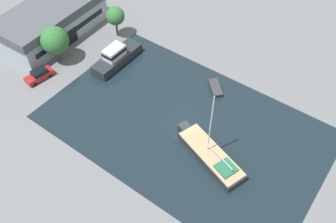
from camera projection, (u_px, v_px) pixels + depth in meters
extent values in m
plane|color=slate|center=(184.00, 125.00, 54.01)|extent=(440.00, 440.00, 0.00)
cube|color=black|center=(184.00, 125.00, 54.01)|extent=(25.00, 39.43, 0.01)
cube|color=#99A8B2|center=(52.00, 24.00, 67.01)|extent=(19.62, 10.23, 3.96)
cube|color=#474C51|center=(48.00, 11.00, 64.94)|extent=(20.21, 10.54, 1.58)
cube|color=black|center=(72.00, 36.00, 65.70)|extent=(2.31, 0.16, 2.77)
cube|color=black|center=(71.00, 32.00, 65.11)|extent=(16.33, 0.75, 0.99)
cylinder|color=brown|center=(59.00, 55.00, 62.61)|extent=(0.38, 0.38, 2.45)
sphere|color=#2D6B33|center=(55.00, 40.00, 60.40)|extent=(4.62, 4.62, 4.62)
cylinder|color=brown|center=(117.00, 29.00, 67.00)|extent=(0.39, 0.39, 2.96)
sphere|color=#2D6B33|center=(115.00, 16.00, 64.98)|extent=(3.27, 3.27, 3.27)
cube|color=maroon|center=(39.00, 76.00, 59.98)|extent=(4.73, 2.51, 0.78)
cube|color=black|center=(39.00, 72.00, 59.53)|extent=(2.56, 1.97, 0.66)
cube|color=black|center=(33.00, 76.00, 59.00)|extent=(0.26, 1.48, 0.53)
cylinder|color=black|center=(35.00, 84.00, 59.21)|extent=(0.62, 0.29, 0.60)
cylinder|color=black|center=(29.00, 79.00, 59.99)|extent=(0.62, 0.29, 0.60)
cylinder|color=black|center=(50.00, 76.00, 60.53)|extent=(0.62, 0.29, 0.60)
cylinder|color=black|center=(44.00, 71.00, 61.31)|extent=(0.62, 0.29, 0.60)
cube|color=#23282D|center=(211.00, 156.00, 49.78)|extent=(6.52, 11.17, 1.06)
cube|color=#23282D|center=(184.00, 128.00, 53.02)|extent=(1.77, 1.61, 1.06)
cube|color=tan|center=(211.00, 153.00, 49.36)|extent=(6.26, 10.73, 0.08)
cylinder|color=silver|center=(211.00, 125.00, 45.98)|extent=(0.16, 0.16, 10.12)
cylinder|color=silver|center=(220.00, 157.00, 47.63)|extent=(1.66, 4.60, 0.12)
cube|color=#236647|center=(226.00, 168.00, 47.61)|extent=(2.91, 2.96, 0.30)
cube|color=#23282D|center=(117.00, 59.00, 62.55)|extent=(9.57, 3.04, 1.57)
cube|color=black|center=(117.00, 62.00, 63.04)|extent=(9.66, 3.10, 0.18)
cube|color=silver|center=(114.00, 52.00, 61.04)|extent=(3.64, 2.18, 1.80)
cube|color=black|center=(114.00, 52.00, 60.90)|extent=(3.71, 2.24, 0.58)
cube|color=#23282D|center=(215.00, 88.00, 58.65)|extent=(3.60, 3.56, 0.55)
cube|color=#333338|center=(216.00, 87.00, 58.41)|extent=(3.77, 3.72, 0.08)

